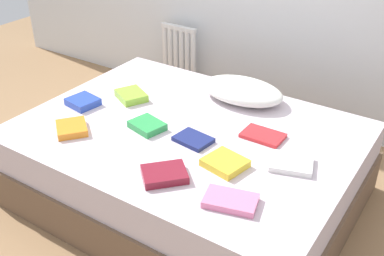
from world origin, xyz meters
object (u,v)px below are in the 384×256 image
Objects in this scene: textbook_navy at (193,139)px; textbook_blue at (83,102)px; textbook_yellow at (225,163)px; textbook_pink at (231,201)px; radiator at (179,55)px; pillow at (242,91)px; textbook_orange at (72,128)px; bed at (188,163)px; textbook_lime at (131,96)px; textbook_red at (263,135)px; textbook_maroon at (164,174)px; textbook_white at (291,163)px; textbook_green at (147,126)px.

textbook_navy is 1.12× the size of textbook_blue.
textbook_yellow is at bearing 4.49° from textbook_blue.
textbook_yellow is 0.31m from textbook_pink.
textbook_blue is at bearing -171.30° from textbook_navy.
radiator is 1.21m from pillow.
textbook_orange is 0.96m from textbook_yellow.
textbook_pink is (1.11, -0.06, -0.00)m from textbook_orange.
pillow is at bearing 123.22° from textbook_yellow.
textbook_blue is (-0.85, -0.02, 0.01)m from textbook_navy.
bed is 0.30m from textbook_navy.
textbook_lime reaches higher than textbook_red.
textbook_lime is at bearing -147.25° from pillow.
textbook_red is 1.20m from textbook_blue.
textbook_maroon is at bearing -111.23° from textbook_red.
textbook_white is 1.42m from textbook_blue.
pillow is (0.09, 0.52, 0.32)m from bed.
radiator is 1.65m from textbook_navy.
textbook_lime is at bearing 59.22° from textbook_blue.
textbook_white is (0.56, 0.08, 0.00)m from textbook_navy.
textbook_orange is 0.45m from textbook_green.
bed is 9.82× the size of textbook_lime.
bed is 0.52m from textbook_yellow.
textbook_yellow is at bearing -15.30° from textbook_navy.
pillow is 0.63m from textbook_navy.
textbook_pink is (0.18, -0.25, -0.00)m from textbook_yellow.
pillow is (0.99, -0.68, 0.18)m from radiator.
textbook_green is (-0.38, 0.34, -0.00)m from textbook_maroon.
pillow is 2.80× the size of textbook_lime.
textbook_red is 1.31× the size of textbook_blue.
textbook_white reaches higher than bed.
textbook_navy reaches higher than textbook_red.
bed is 8.04× the size of textbook_pink.
textbook_navy is (1.01, -1.30, 0.13)m from radiator.
textbook_lime is at bearing -178.00° from textbook_red.
pillow is 2.57× the size of textbook_maroon.
textbook_maroon reaches higher than textbook_navy.
textbook_orange is at bearing 161.64° from textbook_pink.
bed is 10.97× the size of textbook_blue.
radiator is 2.15× the size of textbook_pink.
pillow is 2.80× the size of textbook_yellow.
bed is at bearing 161.95° from textbook_yellow.
textbook_green is at bearing -155.09° from textbook_red.
bed is 0.78m from textbook_pink.
textbook_blue is (0.16, -1.32, 0.14)m from radiator.
textbook_white reaches higher than textbook_red.
radiator is at bearing 135.93° from textbook_lime.
textbook_white is (1.23, 0.38, -0.01)m from textbook_orange.
textbook_orange is 1.12m from textbook_pink.
pillow is at bearing 80.62° from bed.
radiator is at bearing 131.33° from textbook_green.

